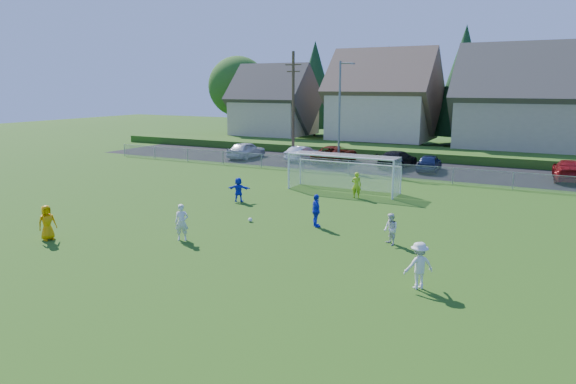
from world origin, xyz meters
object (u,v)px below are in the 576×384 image
Objects in this scene: car_b at (302,153)px; soccer_ball at (250,220)px; car_c at (335,154)px; player_blue_a at (316,211)px; goalkeeper at (356,185)px; car_a at (246,150)px; car_g at (570,170)px; soccer_goal at (344,167)px; car_e at (429,163)px; referee at (47,223)px; player_white_a at (182,222)px; player_blue_b at (239,190)px; player_white_b at (391,229)px; car_d at (397,159)px; player_white_c at (419,265)px.

soccer_ball is at bearing 115.84° from car_b.
player_blue_a is at bearing 110.64° from car_c.
car_c is at bearing -22.47° from player_blue_a.
goalkeeper is at bearing -38.11° from player_blue_a.
player_blue_a reaches higher than car_a.
car_a is 27.75m from car_g.
car_e is at bearing 73.32° from soccer_goal.
referee is 0.97× the size of player_white_a.
player_blue_b is 0.36× the size of car_b.
player_blue_b is (-3.16, 3.75, 0.63)m from soccer_ball.
player_white_b is at bearing 68.56° from car_g.
car_c is 1.39× the size of car_e.
goalkeeper is (3.89, 12.23, -0.01)m from player_white_a.
player_blue_a reaches higher than referee.
soccer_goal reaches higher than car_a.
goalkeeper reaches higher than car_e.
referee is 11.28m from player_blue_b.
player_white_b is 0.34× the size of car_b.
player_blue_a reaches higher than car_c.
player_blue_b is 0.31× the size of car_a.
player_white_a is at bearing -112.86° from player_white_b.
referee is at bearing -132.86° from soccer_ball.
car_g is at bearing -154.16° from player_blue_b.
player_white_b is 22.41m from car_d.
car_c is at bearing 101.00° from soccer_ball.
player_blue_a is 1.01× the size of goalkeeper.
player_white_c is 8.55m from player_blue_a.
car_g reaches higher than player_white_b.
car_a is 14.68m from car_d.
player_white_c is (2.33, -4.44, 0.13)m from player_white_b.
referee is 28.24m from car_b.
referee is at bearing 80.33° from car_d.
car_a reaches higher than car_d.
player_blue_b is at bearing 0.27° from referee.
car_b is 0.76× the size of car_g.
player_blue_b is at bearing -74.68° from player_white_c.
car_c reaches higher than car_e.
car_g is (21.27, 28.07, -0.02)m from referee.
soccer_goal is (5.43, -11.41, 0.83)m from car_c.
referee is 27.84m from car_a.
player_blue_a is at bearing 137.34° from player_blue_b.
car_b is at bearing -166.78° from car_a.
car_a is (-12.98, 20.06, 0.69)m from soccer_ball.
player_white_c is 0.23× the size of soccer_goal.
player_blue_a is 7.33m from goalkeeper.
car_a is at bearing -0.91° from car_g.
player_white_c is 15.64m from player_blue_b.
player_white_a is at bearing 94.98° from player_blue_a.
car_g is (10.20, 0.48, 0.09)m from car_e.
player_blue_b is (-13.08, 8.57, -0.10)m from player_white_c.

